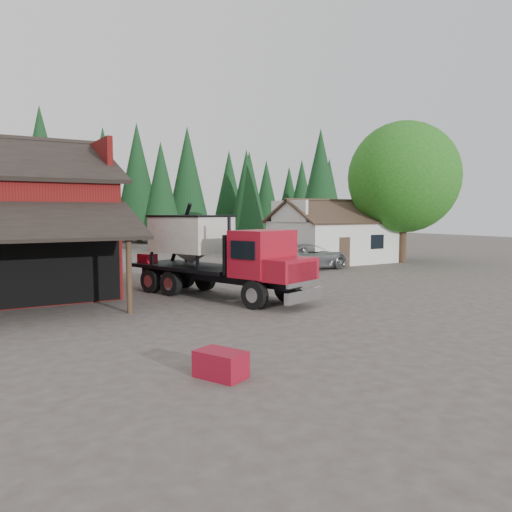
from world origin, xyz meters
TOP-DOWN VIEW (x-y plane):
  - ground at (0.00, 0.00)m, footprint 120.00×120.00m
  - farmhouse at (13.00, 13.00)m, footprint 8.60×6.42m
  - deciduous_tree at (17.01, 9.97)m, footprint 8.00×8.00m
  - conifer_backdrop at (0.00, 42.00)m, footprint 76.00×16.00m
  - near_pine_b at (6.00, 30.00)m, footprint 3.96×3.96m
  - near_pine_c at (22.00, 26.00)m, footprint 4.84×4.84m
  - near_pine_d at (-4.00, 34.00)m, footprint 5.28×5.28m
  - feed_truck at (-1.34, 3.55)m, footprint 5.30×9.38m
  - silver_car at (8.39, 10.00)m, footprint 6.28×3.59m
  - equip_box at (-6.00, -6.00)m, footprint 1.09×1.29m

SIDE VIEW (x-z plane):
  - ground at x=0.00m, z-range 0.00..0.00m
  - conifer_backdrop at x=0.00m, z-range -8.00..8.00m
  - equip_box at x=-6.00m, z-range 0.00..0.60m
  - silver_car at x=8.39m, z-range 0.00..1.65m
  - farmhouse at x=13.00m, z-range -0.66..3.99m
  - feed_truck at x=-1.34m, z-range -0.13..3.97m
  - near_pine_b at x=6.00m, z-range 0.69..11.09m
  - deciduous_tree at x=17.01m, z-range 0.81..11.01m
  - near_pine_c at x=22.00m, z-range 0.69..13.09m
  - near_pine_d at x=-4.00m, z-range 0.69..14.09m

